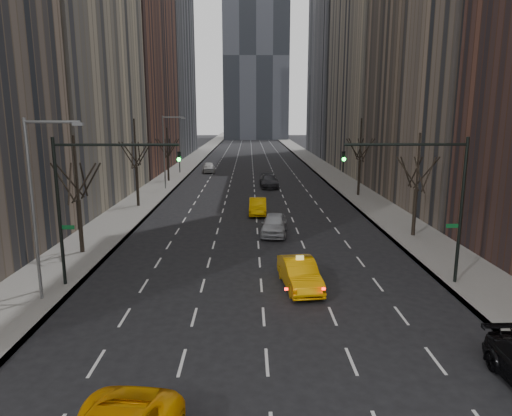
{
  "coord_description": "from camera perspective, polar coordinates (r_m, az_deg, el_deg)",
  "views": [
    {
      "loc": [
        -0.66,
        -11.89,
        9.3
      ],
      "look_at": [
        -0.23,
        16.27,
        3.5
      ],
      "focal_mm": 32.0,
      "sensor_mm": 36.0,
      "label": 1
    }
  ],
  "objects": [
    {
      "name": "far_car_white",
      "position": [
        75.12,
        -5.93,
        5.08
      ],
      "size": [
        2.29,
        4.9,
        1.62
      ],
      "primitive_type": "imported",
      "rotation": [
        0.0,
        0.0,
        0.08
      ],
      "color": "silver",
      "rests_on": "ground"
    },
    {
      "name": "tree_lw_c",
      "position": [
        47.56,
        -14.72,
        4.9
      ],
      "size": [
        3.36,
        3.5,
        8.74
      ],
      "color": "black",
      "rests_on": "ground"
    },
    {
      "name": "tree_lw_b",
      "position": [
        32.45,
        -21.32,
        0.93
      ],
      "size": [
        3.36,
        3.5,
        7.82
      ],
      "color": "black",
      "rests_on": "ground"
    },
    {
      "name": "taxi_sedan",
      "position": [
        25.17,
        5.46,
        -8.17
      ],
      "size": [
        2.24,
        4.99,
        1.59
      ],
      "primitive_type": "imported",
      "rotation": [
        0.0,
        0.0,
        0.12
      ],
      "color": "#E19804",
      "rests_on": "ground"
    },
    {
      "name": "sidewalk_right",
      "position": [
        83.41,
        8.06,
        5.17
      ],
      "size": [
        4.5,
        320.0,
        0.15
      ],
      "primitive_type": "cube",
      "color": "slate",
      "rests_on": "ground"
    },
    {
      "name": "bld_left_deep",
      "position": [
        111.82,
        -12.53,
        22.04
      ],
      "size": [
        14.0,
        30.0,
        60.0
      ],
      "primitive_type": "cube",
      "color": "slate",
      "rests_on": "ground"
    },
    {
      "name": "tree_lw_d",
      "position": [
        65.14,
        -10.97,
        6.37
      ],
      "size": [
        3.36,
        3.5,
        7.36
      ],
      "color": "black",
      "rests_on": "ground"
    },
    {
      "name": "bld_left_far",
      "position": [
        81.63,
        -16.7,
        20.12
      ],
      "size": [
        14.0,
        28.0,
        44.0
      ],
      "primitive_type": "cube",
      "color": "brown",
      "rests_on": "ground"
    },
    {
      "name": "far_taxi",
      "position": [
        43.18,
        0.23,
        0.22
      ],
      "size": [
        1.7,
        4.61,
        1.51
      ],
      "primitive_type": "imported",
      "rotation": [
        0.0,
        0.0,
        -0.02
      ],
      "color": "#ECA904",
      "rests_on": "ground"
    },
    {
      "name": "far_suv_grey",
      "position": [
        59.25,
        1.62,
        3.39
      ],
      "size": [
        2.45,
        5.65,
        1.62
      ],
      "primitive_type": "imported",
      "rotation": [
        0.0,
        0.0,
        0.03
      ],
      "color": "#2D2D32",
      "rests_on": "ground"
    },
    {
      "name": "sidewalk_left",
      "position": [
        83.22,
        -8.91,
        5.13
      ],
      "size": [
        4.5,
        320.0,
        0.15
      ],
      "primitive_type": "cube",
      "color": "slate",
      "rests_on": "ground"
    },
    {
      "name": "bld_right_far",
      "position": [
        80.61,
        16.37,
        22.42
      ],
      "size": [
        14.0,
        28.0,
        50.0
      ],
      "primitive_type": "cube",
      "color": "tan",
      "rests_on": "ground"
    },
    {
      "name": "bld_right_deep",
      "position": [
        110.93,
        11.48,
        21.64
      ],
      "size": [
        14.0,
        30.0,
        58.0
      ],
      "primitive_type": "cube",
      "color": "slate",
      "rests_on": "ground"
    },
    {
      "name": "silver_sedan_ahead",
      "position": [
        35.94,
        2.3,
        -2.02
      ],
      "size": [
        2.49,
        5.01,
        1.64
      ],
      "primitive_type": "imported",
      "rotation": [
        0.0,
        0.0,
        -0.12
      ],
      "color": "#AAADB2",
      "rests_on": "ground"
    },
    {
      "name": "traffic_mast_right",
      "position": [
        26.09,
        21.14,
        2.45
      ],
      "size": [
        6.69,
        0.39,
        8.0
      ],
      "color": "black",
      "rests_on": "ground"
    },
    {
      "name": "traffic_mast_left",
      "position": [
        25.62,
        -20.14,
        2.37
      ],
      "size": [
        6.69,
        0.39,
        8.0
      ],
      "color": "black",
      "rests_on": "ground"
    },
    {
      "name": "streetlight_far",
      "position": [
        57.91,
        -11.1,
        7.77
      ],
      "size": [
        2.83,
        0.22,
        9.0
      ],
      "color": "slate",
      "rests_on": "ground"
    },
    {
      "name": "tree_rw_b",
      "position": [
        36.61,
        19.38,
        2.2
      ],
      "size": [
        3.36,
        3.5,
        7.82
      ],
      "color": "black",
      "rests_on": "ground"
    },
    {
      "name": "streetlight_near",
      "position": [
        24.42,
        -25.52,
        1.83
      ],
      "size": [
        2.83,
        0.22,
        9.0
      ],
      "color": "slate",
      "rests_on": "ground"
    },
    {
      "name": "tree_rw_c",
      "position": [
        53.67,
        12.83,
        5.72
      ],
      "size": [
        3.36,
        3.5,
        8.74
      ],
      "color": "black",
      "rests_on": "ground"
    }
  ]
}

